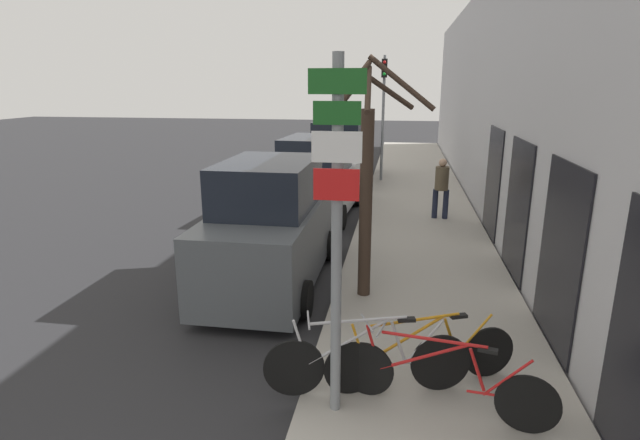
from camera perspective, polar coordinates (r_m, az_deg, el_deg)
ground_plane at (r=13.33m, az=0.03°, el=-0.66°), size 80.00×80.00×0.00m
sidewalk_curb at (r=15.87m, az=10.99°, el=1.94°), size 3.20×32.00×0.15m
building_facade at (r=15.53m, az=18.22°, el=12.95°), size 0.23×32.00×6.50m
signpost at (r=5.04m, az=1.91°, el=-0.98°), size 0.55×0.13×3.81m
bicycle_0 at (r=5.87m, az=13.81°, el=-17.40°), size 2.34×0.67×0.90m
bicycle_1 at (r=6.03m, az=5.50°, el=-15.74°), size 2.38×0.66×0.98m
bicycle_2 at (r=6.28m, az=11.59°, el=-14.91°), size 2.26×0.91×0.91m
parked_car_0 at (r=9.28m, az=-5.54°, el=-1.00°), size 1.97×4.52×2.36m
parked_car_1 at (r=14.20m, az=-0.34°, el=4.55°), size 2.28×4.40×2.26m
parked_car_2 at (r=19.14m, az=2.29°, el=7.43°), size 2.26×4.61×2.33m
pedestrian_near at (r=13.69m, az=13.72°, el=4.00°), size 0.42×0.36×1.62m
street_tree at (r=8.15m, az=5.44°, el=4.46°), size 1.60×1.63×3.96m
traffic_light at (r=18.69m, az=7.26°, el=13.25°), size 0.20×0.30×4.50m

